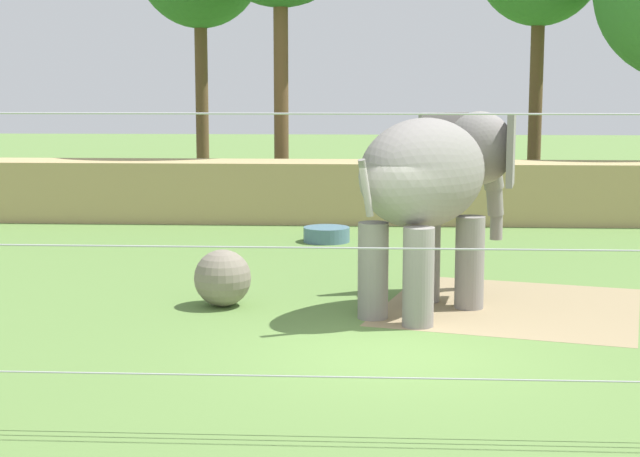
# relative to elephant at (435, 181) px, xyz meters

# --- Properties ---
(ground_plane) EXTENTS (120.00, 120.00, 0.00)m
(ground_plane) POSITION_rel_elephant_xyz_m (-0.67, -2.71, -2.15)
(ground_plane) COLOR #5B7F3D
(dirt_patch) EXTENTS (5.08, 5.17, 0.01)m
(dirt_patch) POSITION_rel_elephant_xyz_m (1.34, 0.27, -2.15)
(dirt_patch) COLOR #937F5B
(dirt_patch) RESTS_ON ground
(embankment_wall) EXTENTS (36.00, 1.80, 1.64)m
(embankment_wall) POSITION_rel_elephant_xyz_m (-0.67, 10.50, -1.33)
(embankment_wall) COLOR tan
(embankment_wall) RESTS_ON ground
(elephant) EXTENTS (3.31, 3.90, 3.25)m
(elephant) POSITION_rel_elephant_xyz_m (0.00, 0.00, 0.00)
(elephant) COLOR gray
(elephant) RESTS_ON ground
(enrichment_ball) EXTENTS (0.96, 0.96, 0.96)m
(enrichment_ball) POSITION_rel_elephant_xyz_m (-3.53, 0.04, -1.67)
(enrichment_ball) COLOR gray
(enrichment_ball) RESTS_ON ground
(cable_fence) EXTENTS (10.70, 0.19, 3.56)m
(cable_fence) POSITION_rel_elephant_xyz_m (-0.67, -5.99, -0.36)
(cable_fence) COLOR brown
(cable_fence) RESTS_ON ground
(water_tub) EXTENTS (1.10, 1.10, 0.35)m
(water_tub) POSITION_rel_elephant_xyz_m (-2.11, 6.95, -1.97)
(water_tub) COLOR slate
(water_tub) RESTS_ON ground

